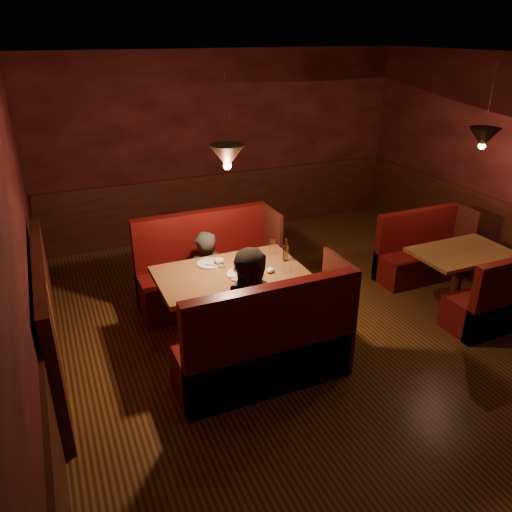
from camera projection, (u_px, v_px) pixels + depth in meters
name	position (u px, v px, depth m)	size (l,w,h in m)	color
room	(317.00, 251.00, 5.17)	(6.02, 7.02, 2.92)	#3A1F0D
main_table	(232.00, 287.00, 5.34)	(1.54, 0.94, 1.08)	brown
main_bench_far	(208.00, 275.00, 6.18)	(1.70, 0.61, 1.16)	#36060B
main_bench_near	(267.00, 352.00, 4.72)	(1.70, 0.61, 1.16)	#36060B
second_table	(460.00, 264.00, 6.20)	(1.19, 0.76, 0.67)	brown
second_bench_far	(421.00, 256.00, 6.88)	(1.31, 0.49, 0.94)	#36060B
second_bench_near	(505.00, 303.00, 5.70)	(1.31, 0.49, 0.94)	#36060B
diner_a	(204.00, 260.00, 5.82)	(0.51, 0.34, 1.40)	#2D2D2D
diner_b	(255.00, 295.00, 4.80)	(0.80, 0.62, 1.64)	black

